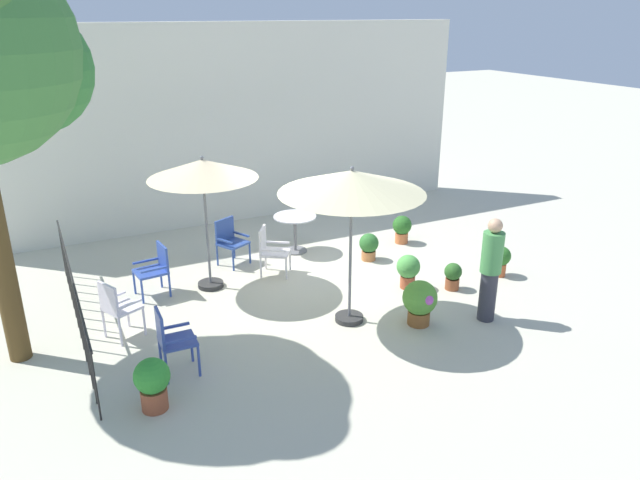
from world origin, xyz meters
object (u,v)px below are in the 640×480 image
Objects in this scene: potted_plant_4 at (501,259)px; potted_plant_3 at (408,269)px; patio_umbrella_0 at (203,171)px; patio_umbrella_1 at (352,183)px; potted_plant_0 at (369,246)px; potted_plant_6 at (453,275)px; patio_chair_2 at (117,306)px; potted_plant_5 at (152,382)px; cafe_table_0 at (295,227)px; potted_plant_2 at (402,228)px; patio_chair_0 at (270,248)px; patio_chair_1 at (155,267)px; standing_person at (491,269)px; patio_chair_3 at (171,338)px; patio_chair_4 at (230,239)px; potted_plant_1 at (420,300)px.

potted_plant_3 is at bearing 169.97° from potted_plant_4.
patio_umbrella_1 is (1.57, -2.13, 0.13)m from patio_umbrella_0.
potted_plant_6 is (0.63, -1.76, -0.03)m from potted_plant_0.
patio_umbrella_0 is 4.36× the size of potted_plant_0.
potted_plant_3 is (4.74, -0.42, -0.19)m from patio_chair_2.
potted_plant_4 is 0.82× the size of potted_plant_5.
patio_umbrella_1 is 2.93× the size of cafe_table_0.
patio_chair_0 is at bearing -174.74° from potted_plant_2.
patio_chair_0 reaches higher than patio_chair_1.
potted_plant_2 is at bearing 4.30° from patio_umbrella_0.
potted_plant_3 is 1.63m from standing_person.
potted_plant_6 is at bearing 5.41° from patio_umbrella_1.
patio_chair_4 is at bearing 60.11° from patio_chair_3.
potted_plant_2 is (1.07, 0.48, 0.04)m from potted_plant_0.
patio_chair_2 is at bearing 92.82° from potted_plant_5.
patio_chair_3 is at bearing -153.20° from potted_plant_2.
patio_umbrella_0 is at bearing 62.25° from potted_plant_5.
patio_umbrella_1 reaches higher than patio_chair_3.
patio_umbrella_0 is 2.65m from patio_umbrella_1.
potted_plant_2 is (5.36, 2.71, -0.22)m from patio_chair_3.
patio_chair_3 is 0.77m from potted_plant_5.
patio_umbrella_0 is 3.56m from potted_plant_0.
standing_person is (0.45, -1.49, 0.50)m from potted_plant_3.
patio_chair_1 is (-2.88, -0.73, -0.02)m from cafe_table_0.
potted_plant_4 is (3.68, -1.90, -0.17)m from patio_chair_0.
patio_chair_0 is 3.88m from standing_person.
patio_chair_2 is (-1.69, -1.13, -1.53)m from patio_umbrella_0.
potted_plant_3 is (3.04, -1.55, -1.72)m from patio_umbrella_0.
patio_umbrella_1 reaches higher than patio_umbrella_0.
patio_umbrella_1 is at bearing 154.97° from standing_person.
patio_umbrella_0 is at bearing 153.09° from potted_plant_3.
patio_chair_3 is at bearing -168.70° from potted_plant_3.
patio_chair_1 is at bearing 157.13° from potted_plant_3.
patio_chair_1 reaches higher than cafe_table_0.
cafe_table_0 is at bearing 111.25° from standing_person.
potted_plant_6 is (2.13, 0.20, -1.94)m from patio_umbrella_1.
potted_plant_0 is at bearing -43.06° from cafe_table_0.
cafe_table_0 is 0.89× the size of patio_chair_3.
potted_plant_4 is (4.82, -1.86, -1.74)m from patio_umbrella_0.
patio_umbrella_0 is 4.14× the size of potted_plant_4.
potted_plant_5 is (-4.07, -0.33, -0.02)m from potted_plant_1.
patio_chair_3 reaches higher than patio_chair_4.
patio_chair_1 is at bearing 82.70° from patio_chair_3.
patio_chair_1 reaches higher than potted_plant_2.
patio_chair_2 is at bearing -166.18° from potted_plant_2.
patio_umbrella_0 is at bearing 132.46° from potted_plant_1.
potted_plant_3 reaches higher than potted_plant_4.
patio_umbrella_0 is at bearing 63.19° from patio_chair_3.
patio_chair_1 is at bearing -177.75° from potted_plant_2.
potted_plant_2 is (5.84, 1.44, -0.20)m from patio_chair_2.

